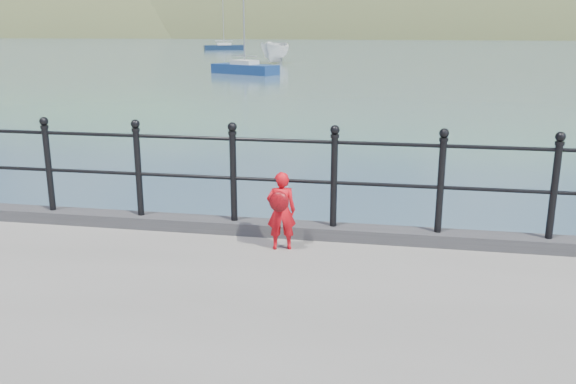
% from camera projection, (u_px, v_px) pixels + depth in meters
% --- Properties ---
extents(ground, '(600.00, 600.00, 0.00)m').
position_uv_depth(ground, '(285.00, 305.00, 7.72)').
color(ground, '#2D4251').
rests_on(ground, ground).
extents(kerb, '(60.00, 0.30, 0.15)m').
position_uv_depth(kerb, '(283.00, 229.00, 7.29)').
color(kerb, '#28282B').
rests_on(kerb, quay).
extents(railing, '(18.11, 0.11, 1.20)m').
position_uv_depth(railing, '(283.00, 168.00, 7.10)').
color(railing, black).
rests_on(railing, kerb).
extents(far_shore, '(830.00, 200.00, 156.00)m').
position_uv_depth(far_shore, '(498.00, 96.00, 234.15)').
color(far_shore, '#333A21').
rests_on(far_shore, ground).
extents(child, '(0.37, 0.33, 0.89)m').
position_uv_depth(child, '(281.00, 210.00, 6.73)').
color(child, red).
rests_on(child, quay).
extents(launch_white, '(2.43, 5.46, 2.05)m').
position_uv_depth(launch_white, '(275.00, 52.00, 56.47)').
color(launch_white, white).
rests_on(launch_white, ground).
extents(sailboat_left, '(5.89, 3.90, 8.11)m').
position_uv_depth(sailboat_left, '(224.00, 48.00, 88.02)').
color(sailboat_left, '#0E1C32').
rests_on(sailboat_left, ground).
extents(sailboat_port, '(5.44, 3.92, 7.73)m').
position_uv_depth(sailboat_port, '(245.00, 69.00, 44.50)').
color(sailboat_port, navy).
rests_on(sailboat_port, ground).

